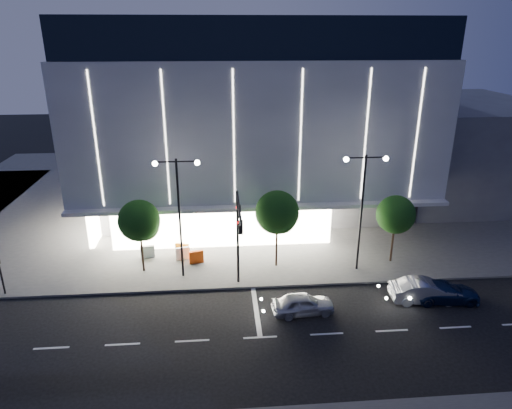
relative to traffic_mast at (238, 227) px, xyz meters
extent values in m
plane|color=black|center=(-1.00, -3.34, -5.03)|extent=(160.00, 160.00, 0.00)
cube|color=#474747|center=(4.00, 20.66, -4.95)|extent=(70.00, 40.00, 0.15)
cube|color=#4C4C51|center=(2.00, 20.66, -3.03)|extent=(28.00, 21.00, 4.00)
cube|color=#97979D|center=(2.00, 18.66, 4.47)|extent=(30.00, 25.00, 11.00)
cube|color=black|center=(2.00, 18.66, 11.47)|extent=(29.40, 24.50, 3.00)
cube|color=white|center=(-1.00, 7.36, -3.03)|extent=(18.00, 0.40, 3.60)
cube|color=white|center=(-11.80, 12.66, -3.03)|extent=(0.40, 10.00, 3.60)
cube|color=#97979D|center=(2.00, 6.36, -0.93)|extent=(30.00, 2.00, 0.30)
cube|color=white|center=(2.00, 6.14, 4.47)|extent=(24.00, 0.06, 10.00)
cube|color=#4C4C51|center=(25.00, 20.66, -0.03)|extent=(16.00, 20.00, 10.00)
cylinder|color=black|center=(0.00, 1.46, -1.53)|extent=(0.18, 0.18, 7.00)
cylinder|color=black|center=(0.00, -1.44, 1.97)|extent=(0.14, 5.80, 0.14)
cube|color=black|center=(0.00, -0.74, 1.37)|extent=(0.28, 0.18, 0.85)
cube|color=black|center=(0.00, -3.14, 1.37)|extent=(0.28, 0.18, 0.85)
sphere|color=#FF0C0C|center=(-0.12, -0.74, 1.67)|extent=(0.14, 0.14, 0.14)
cylinder|color=black|center=(-4.00, 2.66, -0.53)|extent=(0.16, 0.16, 9.00)
cylinder|color=black|center=(-4.70, 2.66, 3.77)|extent=(1.40, 0.10, 0.10)
cylinder|color=black|center=(-3.30, 2.66, 3.77)|extent=(1.40, 0.10, 0.10)
sphere|color=white|center=(-5.40, 2.66, 3.67)|extent=(0.36, 0.36, 0.36)
sphere|color=white|center=(-2.60, 2.66, 3.67)|extent=(0.36, 0.36, 0.36)
cylinder|color=black|center=(9.00, 2.66, -0.53)|extent=(0.16, 0.16, 9.00)
cylinder|color=black|center=(8.30, 2.66, 3.77)|extent=(1.40, 0.10, 0.10)
cylinder|color=black|center=(9.70, 2.66, 3.77)|extent=(1.40, 0.10, 0.10)
sphere|color=white|center=(7.60, 2.66, 3.67)|extent=(0.36, 0.36, 0.36)
sphere|color=white|center=(10.40, 2.66, 3.67)|extent=(0.36, 0.36, 0.36)
cylinder|color=black|center=(-16.00, 1.16, -3.53)|extent=(0.12, 0.12, 3.00)
cylinder|color=black|center=(-7.00, 3.66, -3.14)|extent=(0.16, 0.16, 3.78)
sphere|color=#133C10|center=(-7.00, 3.66, -0.82)|extent=(3.02, 3.02, 3.02)
sphere|color=#133C10|center=(-6.70, 3.86, -1.36)|extent=(2.16, 2.16, 2.16)
sphere|color=#133C10|center=(-7.25, 3.51, -1.14)|extent=(1.94, 1.94, 1.94)
cylinder|color=black|center=(3.00, 3.66, -3.00)|extent=(0.16, 0.16, 4.06)
sphere|color=#133C10|center=(3.00, 3.66, -0.50)|extent=(3.25, 3.25, 3.25)
sphere|color=#133C10|center=(3.30, 3.86, -1.08)|extent=(2.32, 2.32, 2.32)
sphere|color=#133C10|center=(2.75, 3.51, -0.85)|extent=(2.09, 2.09, 2.09)
cylinder|color=black|center=(12.00, 3.66, -3.21)|extent=(0.16, 0.16, 3.64)
sphere|color=#133C10|center=(12.00, 3.66, -0.97)|extent=(2.91, 2.91, 2.91)
sphere|color=#133C10|center=(12.30, 3.86, -1.49)|extent=(2.08, 2.08, 2.08)
sphere|color=#133C10|center=(11.75, 3.51, -1.28)|extent=(1.87, 1.87, 1.87)
imported|color=#B4B7BD|center=(3.95, -2.57, -4.35)|extent=(4.11, 1.90, 1.36)
imported|color=silver|center=(12.33, -1.82, -4.26)|extent=(4.75, 1.90, 1.54)
imported|color=#122145|center=(13.59, -1.89, -4.35)|extent=(4.83, 2.27, 1.36)
cube|color=#FF4F0E|center=(-3.10, 4.54, -4.38)|extent=(1.13, 0.50, 1.00)
cube|color=silver|center=(-6.99, 5.79, -4.38)|extent=(1.12, 0.39, 1.00)
cube|color=orange|center=(-4.28, 5.92, -4.38)|extent=(1.13, 0.54, 1.00)
cube|color=white|center=(-4.21, 5.29, -4.38)|extent=(1.13, 0.51, 1.00)
camera|label=1|loc=(-1.06, -27.15, 11.90)|focal=32.00mm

